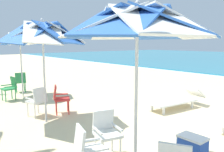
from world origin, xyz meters
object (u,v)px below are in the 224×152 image
Objects in this scene: plastic_chair_5 at (20,81)px; plastic_chair_4 at (38,100)px; beach_umbrella_2 at (20,40)px; cooler_box at (192,146)px; beach_umbrella_1 at (43,34)px; plastic_chair_3 at (60,97)px; sun_lounger_1 at (177,100)px; plastic_chair_6 at (10,87)px; plastic_chair_1 at (88,149)px; plastic_chair_0 at (106,130)px; beach_umbrella_0 at (137,24)px.

plastic_chair_4 is at bearing -11.07° from plastic_chair_5.
beach_umbrella_2 reaches higher than cooler_box.
beach_umbrella_1 reaches higher than plastic_chair_3.
sun_lounger_1 is (4.86, 3.30, -1.95)m from beach_umbrella_2.
plastic_chair_5 is at bearing 167.19° from beach_umbrella_2.
cooler_box is (6.96, 0.76, -2.03)m from beach_umbrella_2.
beach_umbrella_2 is at bearing -12.81° from plastic_chair_5.
cooler_box is at bearing 17.20° from plastic_chair_4.
plastic_chair_5 is 1.00× the size of plastic_chair_6.
plastic_chair_3 and plastic_chair_5 have the same top height.
sun_lounger_1 is at bearing 108.27° from plastic_chair_1.
plastic_chair_3 is 0.39× the size of sun_lounger_1.
plastic_chair_0 is 6.78m from plastic_chair_5.
plastic_chair_5 is at bearing -151.39° from sun_lounger_1.
plastic_chair_6 is (-2.51, -0.02, 0.00)m from plastic_chair_4.
plastic_chair_5 is 1.73× the size of cooler_box.
plastic_chair_0 and plastic_chair_4 have the same top height.
plastic_chair_6 is at bearing -166.47° from plastic_chair_3.
plastic_chair_3 is 1.73× the size of cooler_box.
plastic_chair_4 is 1.00× the size of plastic_chair_6.
beach_umbrella_0 reaches higher than beach_umbrella_1.
plastic_chair_3 is 3.81m from plastic_chair_5.
plastic_chair_5 is at bearing 178.50° from plastic_chair_3.
sun_lounger_1 is (1.46, 3.84, -2.04)m from beach_umbrella_1.
plastic_chair_1 is at bearing -10.23° from beach_umbrella_2.
plastic_chair_4 is 0.39× the size of sun_lounger_1.
plastic_chair_6 is (-5.60, -0.09, 0.00)m from plastic_chair_0.
beach_umbrella_0 is 5.49× the size of cooler_box.
beach_umbrella_2 reaches higher than plastic_chair_4.
plastic_chair_3 is at bearing 171.78° from beach_umbrella_0.
cooler_box is at bearing 6.23° from beach_umbrella_2.
sun_lounger_1 is at bearing 69.14° from beach_umbrella_1.
beach_umbrella_2 is 1.94m from plastic_chair_5.
plastic_chair_5 is 0.39× the size of sun_lounger_1.
plastic_chair_6 is 6.79m from cooler_box.
cooler_box is (0.64, 1.90, -0.30)m from plastic_chair_1.
beach_umbrella_0 reaches higher than plastic_chair_3.
sun_lounger_1 is (1.89, 3.21, -0.22)m from plastic_chair_3.
sun_lounger_1 is (-1.47, 4.45, -0.22)m from plastic_chair_1.
beach_umbrella_2 is at bearing 169.45° from plastic_chair_4.
plastic_chair_1 is at bearing -9.97° from plastic_chair_4.
plastic_chair_6 is at bearing -179.03° from beach_umbrella_0.
beach_umbrella_0 is at bearing 0.97° from plastic_chair_6.
beach_umbrella_1 is at bearing -55.81° from plastic_chair_3.
plastic_chair_3 is (-0.43, 0.63, -1.83)m from beach_umbrella_1.
plastic_chair_0 is 3.91m from sun_lounger_1.
plastic_chair_0 is at bearing -74.50° from sun_lounger_1.
plastic_chair_6 is (1.15, -0.74, 0.00)m from plastic_chair_5.
sun_lounger_1 is (2.04, 3.83, -0.22)m from plastic_chair_4.
plastic_chair_5 is 1.37m from plastic_chair_6.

